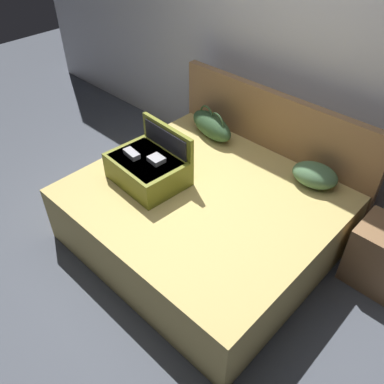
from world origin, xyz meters
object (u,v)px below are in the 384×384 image
(hard_case_large, at_px, (149,167))
(nightstand, at_px, (381,256))
(bed, at_px, (203,218))
(pillow_near_headboard, at_px, (315,175))
(duffel_bag, at_px, (212,125))

(hard_case_large, relative_size, nightstand, 1.18)
(bed, height_order, nightstand, bed)
(nightstand, bearing_deg, pillow_near_headboard, 173.51)
(duffel_bag, height_order, nightstand, duffel_bag)
(hard_case_large, height_order, nightstand, hard_case_large)
(duffel_bag, bearing_deg, pillow_near_headboard, 1.02)
(duffel_bag, distance_m, nightstand, 1.87)
(hard_case_large, height_order, duffel_bag, hard_case_large)
(duffel_bag, bearing_deg, bed, -52.47)
(bed, height_order, duffel_bag, duffel_bag)
(hard_case_large, xyz_separation_m, nightstand, (1.73, 0.82, -0.41))
(nightstand, bearing_deg, hard_case_large, -154.59)
(bed, xyz_separation_m, hard_case_large, (-0.45, -0.18, 0.41))
(duffel_bag, height_order, pillow_near_headboard, duffel_bag)
(bed, bearing_deg, pillow_near_headboard, 51.66)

